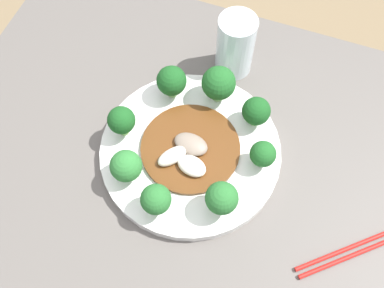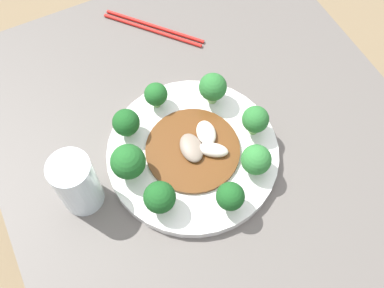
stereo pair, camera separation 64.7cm
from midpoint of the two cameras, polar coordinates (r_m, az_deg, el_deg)
ground_plane at (r=1.44m, az=-3.35°, el=-25.14°), size 8.00×8.00×0.00m
table at (r=1.08m, az=-4.46°, el=-24.06°), size 0.88×0.75×0.74m
plate at (r=0.71m, az=-10.05°, el=-22.84°), size 0.30×0.30×0.02m
broccoli_southwest at (r=0.70m, az=-20.20°, el=-18.73°), size 0.05×0.05×0.06m
broccoli_south at (r=0.68m, az=-20.75°, el=-25.22°), size 0.06×0.06×0.07m
broccoli_west at (r=0.69m, az=-15.37°, el=-14.27°), size 0.04×0.04×0.05m
broccoli_southeast at (r=0.67m, az=-16.67°, el=-30.97°), size 0.05×0.05×0.06m
broccoli_east at (r=0.65m, az=-5.52°, el=-31.81°), size 0.05×0.05×0.06m
broccoli_northwest at (r=0.67m, az=-6.74°, el=-13.72°), size 0.05×0.05×0.07m
broccoli_north at (r=0.65m, az=-0.40°, el=-19.50°), size 0.05×0.05×0.06m
broccoli_northeast at (r=0.65m, az=-0.73°, el=-26.07°), size 0.05×0.05×0.06m
stirfry_center at (r=0.69m, az=-9.74°, el=-22.58°), size 0.17×0.17×0.02m
drinking_glass at (r=0.71m, az=-28.07°, el=-27.09°), size 0.07×0.07×0.12m
chopsticks at (r=0.81m, az=-13.91°, el=-1.17°), size 0.18×0.16×0.01m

